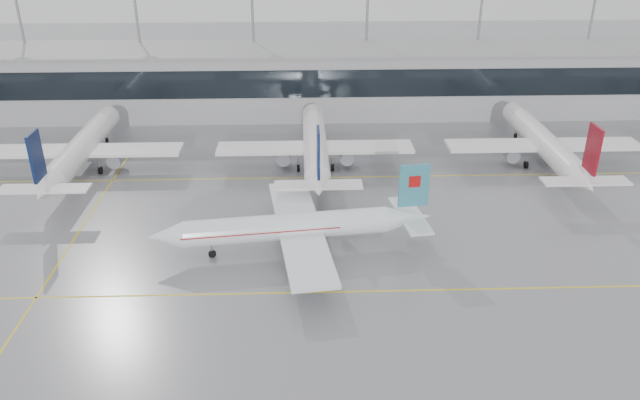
{
  "coord_description": "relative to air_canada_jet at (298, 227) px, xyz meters",
  "views": [
    {
      "loc": [
        -2.28,
        -54.83,
        37.45
      ],
      "look_at": [
        0.0,
        12.0,
        5.0
      ],
      "focal_mm": 35.0,
      "sensor_mm": 36.0,
      "label": 1
    }
  ],
  "objects": [
    {
      "name": "parked_jet_c",
      "position": [
        2.64,
        24.89,
        0.58
      ],
      "size": [
        29.64,
        36.96,
        11.72
      ],
      "rotation": [
        0.0,
        0.0,
        1.57
      ],
      "color": "white",
      "rests_on": "ground"
    },
    {
      "name": "light_masts",
      "position": [
        2.64,
        59.2,
        10.21
      ],
      "size": [
        156.4,
        1.0,
        22.6
      ],
      "color": "gray",
      "rests_on": "ground"
    },
    {
      "name": "terminal_roof",
      "position": [
        2.64,
        53.2,
        9.06
      ],
      "size": [
        182.0,
        16.0,
        0.4
      ],
      "primitive_type": "cube",
      "color": "gray",
      "rests_on": "ground"
    },
    {
      "name": "parked_jet_d",
      "position": [
        37.64,
        24.89,
        0.58
      ],
      "size": [
        29.64,
        36.96,
        11.72
      ],
      "rotation": [
        0.0,
        0.0,
        1.57
      ],
      "color": "white",
      "rests_on": "ground"
    },
    {
      "name": "taxi_line_cross",
      "position": [
        -27.36,
        6.2,
        -3.13
      ],
      "size": [
        0.25,
        60.0,
        0.01
      ],
      "primitive_type": "cube",
      "color": "yellow",
      "rests_on": "ground"
    },
    {
      "name": "taxi_line_main",
      "position": [
        2.64,
        -8.8,
        -3.13
      ],
      "size": [
        120.0,
        0.25,
        0.01
      ],
      "primitive_type": "cube",
      "color": "yellow",
      "rests_on": "ground"
    },
    {
      "name": "air_canada_jet",
      "position": [
        0.0,
        0.0,
        0.0
      ],
      "size": [
        33.19,
        25.84,
        10.05
      ],
      "rotation": [
        0.0,
        0.0,
        3.27
      ],
      "color": "white",
      "rests_on": "ground"
    },
    {
      "name": "parked_jet_b",
      "position": [
        -32.36,
        24.89,
        0.58
      ],
      "size": [
        29.64,
        36.96,
        11.72
      ],
      "rotation": [
        0.0,
        0.0,
        1.57
      ],
      "color": "white",
      "rests_on": "ground"
    },
    {
      "name": "terminal",
      "position": [
        2.64,
        53.2,
        2.86
      ],
      "size": [
        180.0,
        15.0,
        12.0
      ],
      "primitive_type": "cube",
      "color": "#9A9A9E",
      "rests_on": "ground"
    },
    {
      "name": "terminal_glass",
      "position": [
        2.64,
        45.65,
        4.36
      ],
      "size": [
        180.0,
        0.2,
        5.0
      ],
      "primitive_type": "cube",
      "color": "black",
      "rests_on": "ground"
    },
    {
      "name": "ground",
      "position": [
        2.64,
        -8.8,
        -3.14
      ],
      "size": [
        320.0,
        320.0,
        0.0
      ],
      "primitive_type": "plane",
      "color": "gray",
      "rests_on": "ground"
    },
    {
      "name": "taxi_line_north",
      "position": [
        2.64,
        21.2,
        -3.13
      ],
      "size": [
        120.0,
        0.25,
        0.01
      ],
      "primitive_type": "cube",
      "color": "yellow",
      "rests_on": "ground"
    }
  ]
}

